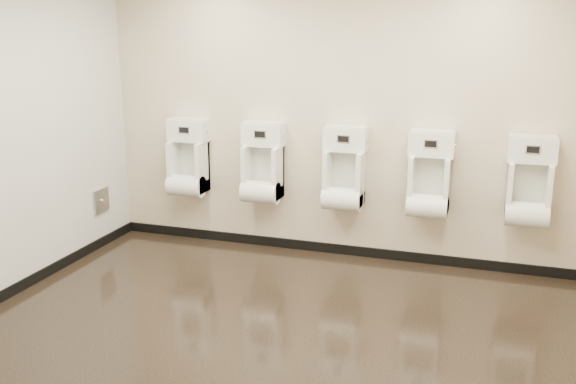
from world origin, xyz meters
name	(u,v)px	position (x,y,z in m)	size (l,w,h in m)	color
ground	(289,327)	(0.00, 0.00, 0.00)	(5.00, 3.50, 0.00)	black
back_wall	(344,119)	(0.00, 1.75, 1.40)	(5.00, 0.02, 2.80)	beige
front_wall	(176,220)	(0.00, -1.75, 1.40)	(5.00, 0.02, 2.80)	beige
left_wall	(9,134)	(-2.50, 0.00, 1.40)	(0.02, 3.50, 2.80)	beige
tile_overlay_left	(10,134)	(-2.50, 0.00, 1.40)	(0.01, 3.50, 2.80)	silver
skirting_back	(341,249)	(0.00, 1.74, 0.05)	(5.00, 0.02, 0.10)	black
skirting_left	(27,282)	(-2.49, 0.00, 0.05)	(0.02, 3.50, 0.10)	black
access_panel	(101,201)	(-2.48, 1.20, 0.50)	(0.04, 0.25, 0.25)	#9E9EA3
urinal_0	(188,163)	(-1.65, 1.61, 0.88)	(0.43, 0.32, 0.81)	white
urinal_1	(262,169)	(-0.81, 1.61, 0.88)	(0.43, 0.32, 0.81)	white
urinal_2	(344,175)	(0.04, 1.61, 0.88)	(0.43, 0.32, 0.81)	white
urinal_3	(429,181)	(0.87, 1.61, 0.88)	(0.43, 0.32, 0.81)	white
urinal_4	(529,188)	(1.75, 1.61, 0.88)	(0.43, 0.32, 0.81)	white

